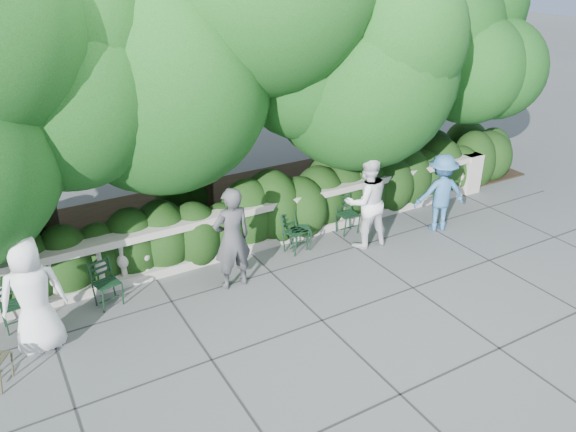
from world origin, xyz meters
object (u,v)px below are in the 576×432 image
chair_b (114,308)px  person_businessman (33,295)px  chair_a (21,332)px  chair_weathered (8,385)px  person_casual_man (366,201)px  person_woman_grey (232,239)px  chair_c (351,235)px  person_older_blue (441,193)px  chair_d (302,251)px  chair_e (301,253)px

chair_b → person_businessman: (-1.21, -0.49, 0.96)m
chair_a → chair_weathered: 1.29m
person_businessman → person_casual_man: bearing=-174.4°
chair_a → person_woman_grey: bearing=-12.6°
chair_c → person_woman_grey: size_ratio=0.43×
chair_a → person_older_blue: bearing=-9.4°
chair_d → chair_e: bearing=-111.9°
chair_c → chair_weathered: (-6.98, -1.32, 0.00)m
person_woman_grey → chair_c: bearing=-170.3°
chair_weathered → person_businessman: (0.59, 0.65, 0.96)m
chair_c → person_businessman: size_ratio=0.44×
person_woman_grey → chair_e: bearing=-167.0°
chair_b → person_businessman: size_ratio=0.44×
chair_e → chair_d: bearing=32.7°
chair_a → person_older_blue: (8.49, -0.61, 0.87)m
chair_c → chair_d: same height
chair_a → person_older_blue: person_older_blue is taller
chair_e → chair_weathered: bearing=175.4°
chair_b → person_woman_grey: 2.37m
chair_d → chair_e: size_ratio=1.00×
chair_weathered → chair_a: bearing=15.4°
chair_weathered → person_businessman: bearing=-12.3°
person_woman_grey → chair_a: bearing=-7.7°
person_woman_grey → chair_weathered: bearing=10.9°
person_casual_man → person_older_blue: person_casual_man is taller
person_older_blue → chair_d: bearing=7.5°
chair_d → person_older_blue: person_older_blue is taller
chair_b → chair_d: bearing=-11.4°
chair_c → person_woman_grey: (-3.05, -0.54, 0.97)m
chair_b → person_older_blue: (7.01, -0.51, 0.87)m
chair_d → person_casual_man: (1.29, -0.39, 0.99)m
chair_a → chair_c: bearing=-4.6°
chair_c → person_businessman: 6.49m
chair_b → person_businessman: 1.62m
person_businessman → person_woman_grey: (3.34, 0.13, 0.01)m
chair_weathered → person_casual_man: person_casual_man is taller
person_casual_man → person_older_blue: size_ratio=1.14×
chair_b → person_older_blue: 7.08m
chair_e → person_older_blue: size_ratio=0.49×
person_businessman → person_older_blue: bearing=-176.3°
person_older_blue → chair_e: bearing=8.9°
person_woman_grey → person_older_blue: 4.89m
person_businessman → person_casual_man: person_casual_man is taller
chair_e → person_woman_grey: person_woman_grey is taller
chair_c → chair_weathered: bearing=-168.8°
chair_c → chair_a: bearing=-178.9°
chair_b → chair_weathered: bearing=-160.7°
chair_b → chair_c: (5.17, 0.18, 0.00)m
chair_b → chair_d: size_ratio=1.00×
chair_b → person_woman_grey: size_ratio=0.43×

